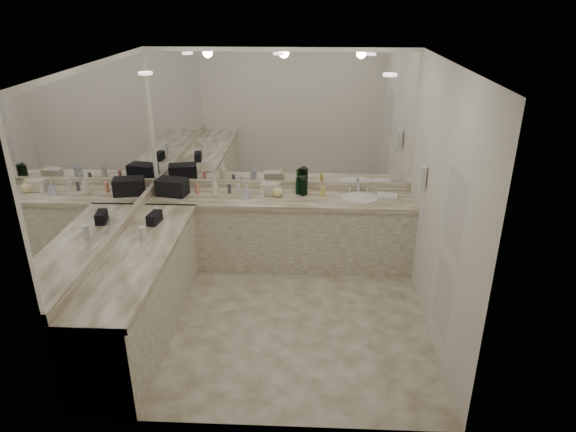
{
  "coord_description": "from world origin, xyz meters",
  "views": [
    {
      "loc": [
        0.36,
        -4.56,
        3.16
      ],
      "look_at": [
        0.13,
        0.4,
        1.0
      ],
      "focal_mm": 32.0,
      "sensor_mm": 36.0,
      "label": 1
    }
  ],
  "objects_px": {
    "hand_towel": "(387,196)",
    "soap_bottle_b": "(246,192)",
    "sink": "(360,199)",
    "soap_bottle_c": "(277,190)",
    "black_toiletry_bag": "(172,187)",
    "cream_cosmetic_case": "(271,189)",
    "soap_bottle_a": "(215,187)",
    "wall_phone": "(422,177)"
  },
  "relations": [
    {
      "from": "black_toiletry_bag",
      "to": "soap_bottle_c",
      "type": "height_order",
      "value": "black_toiletry_bag"
    },
    {
      "from": "sink",
      "to": "soap_bottle_c",
      "type": "height_order",
      "value": "soap_bottle_c"
    },
    {
      "from": "soap_bottle_a",
      "to": "black_toiletry_bag",
      "type": "bearing_deg",
      "value": 178.93
    },
    {
      "from": "wall_phone",
      "to": "hand_towel",
      "type": "relative_size",
      "value": 1.02
    },
    {
      "from": "soap_bottle_a",
      "to": "soap_bottle_b",
      "type": "height_order",
      "value": "soap_bottle_a"
    },
    {
      "from": "wall_phone",
      "to": "cream_cosmetic_case",
      "type": "height_order",
      "value": "wall_phone"
    },
    {
      "from": "sink",
      "to": "hand_towel",
      "type": "distance_m",
      "value": 0.33
    },
    {
      "from": "wall_phone",
      "to": "soap_bottle_b",
      "type": "distance_m",
      "value": 2.03
    },
    {
      "from": "cream_cosmetic_case",
      "to": "hand_towel",
      "type": "relative_size",
      "value": 1.0
    },
    {
      "from": "wall_phone",
      "to": "soap_bottle_b",
      "type": "bearing_deg",
      "value": 168.06
    },
    {
      "from": "cream_cosmetic_case",
      "to": "soap_bottle_a",
      "type": "distance_m",
      "value": 0.67
    },
    {
      "from": "cream_cosmetic_case",
      "to": "soap_bottle_c",
      "type": "xyz_separation_m",
      "value": [
        0.09,
        -0.06,
        0.02
      ]
    },
    {
      "from": "wall_phone",
      "to": "soap_bottle_b",
      "type": "height_order",
      "value": "wall_phone"
    },
    {
      "from": "hand_towel",
      "to": "soap_bottle_b",
      "type": "distance_m",
      "value": 1.69
    },
    {
      "from": "sink",
      "to": "hand_towel",
      "type": "relative_size",
      "value": 1.87
    },
    {
      "from": "wall_phone",
      "to": "hand_towel",
      "type": "bearing_deg",
      "value": 117.28
    },
    {
      "from": "black_toiletry_bag",
      "to": "hand_towel",
      "type": "bearing_deg",
      "value": 0.51
    },
    {
      "from": "cream_cosmetic_case",
      "to": "soap_bottle_c",
      "type": "relative_size",
      "value": 1.33
    },
    {
      "from": "hand_towel",
      "to": "soap_bottle_c",
      "type": "bearing_deg",
      "value": -179.15
    },
    {
      "from": "cream_cosmetic_case",
      "to": "hand_towel",
      "type": "height_order",
      "value": "cream_cosmetic_case"
    },
    {
      "from": "sink",
      "to": "soap_bottle_c",
      "type": "xyz_separation_m",
      "value": [
        -0.99,
        0.01,
        0.09
      ]
    },
    {
      "from": "black_toiletry_bag",
      "to": "soap_bottle_a",
      "type": "xyz_separation_m",
      "value": [
        0.53,
        -0.01,
        0.01
      ]
    },
    {
      "from": "cream_cosmetic_case",
      "to": "soap_bottle_b",
      "type": "distance_m",
      "value": 0.32
    },
    {
      "from": "soap_bottle_b",
      "to": "sink",
      "type": "bearing_deg",
      "value": 3.64
    },
    {
      "from": "hand_towel",
      "to": "soap_bottle_c",
      "type": "xyz_separation_m",
      "value": [
        -1.32,
        -0.02,
        0.07
      ]
    },
    {
      "from": "wall_phone",
      "to": "cream_cosmetic_case",
      "type": "bearing_deg",
      "value": 161.33
    },
    {
      "from": "wall_phone",
      "to": "black_toiletry_bag",
      "type": "distance_m",
      "value": 2.94
    },
    {
      "from": "black_toiletry_bag",
      "to": "soap_bottle_a",
      "type": "bearing_deg",
      "value": -1.07
    },
    {
      "from": "cream_cosmetic_case",
      "to": "hand_towel",
      "type": "distance_m",
      "value": 1.41
    },
    {
      "from": "black_toiletry_bag",
      "to": "soap_bottle_a",
      "type": "height_order",
      "value": "soap_bottle_a"
    },
    {
      "from": "cream_cosmetic_case",
      "to": "soap_bottle_a",
      "type": "relative_size",
      "value": 1.04
    },
    {
      "from": "black_toiletry_bag",
      "to": "cream_cosmetic_case",
      "type": "distance_m",
      "value": 1.2
    },
    {
      "from": "sink",
      "to": "black_toiletry_bag",
      "type": "distance_m",
      "value": 2.27
    },
    {
      "from": "soap_bottle_b",
      "to": "soap_bottle_c",
      "type": "relative_size",
      "value": 0.98
    },
    {
      "from": "sink",
      "to": "wall_phone",
      "type": "relative_size",
      "value": 1.83
    },
    {
      "from": "soap_bottle_b",
      "to": "soap_bottle_c",
      "type": "height_order",
      "value": "soap_bottle_c"
    },
    {
      "from": "sink",
      "to": "wall_phone",
      "type": "distance_m",
      "value": 0.91
    },
    {
      "from": "cream_cosmetic_case",
      "to": "soap_bottle_a",
      "type": "xyz_separation_m",
      "value": [
        -0.67,
        -0.07,
        0.05
      ]
    },
    {
      "from": "soap_bottle_a",
      "to": "soap_bottle_b",
      "type": "relative_size",
      "value": 1.31
    },
    {
      "from": "black_toiletry_bag",
      "to": "wall_phone",
      "type": "bearing_deg",
      "value": -9.99
    },
    {
      "from": "hand_towel",
      "to": "soap_bottle_b",
      "type": "height_order",
      "value": "soap_bottle_b"
    },
    {
      "from": "black_toiletry_bag",
      "to": "cream_cosmetic_case",
      "type": "height_order",
      "value": "black_toiletry_bag"
    }
  ]
}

